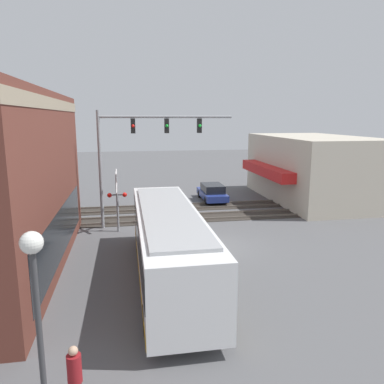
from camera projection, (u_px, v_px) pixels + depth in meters
name	position (u px, v px, depth m)	size (l,w,h in m)	color
ground_plane	(212.00, 246.00, 20.38)	(120.00, 120.00, 0.00)	#565659
shop_building	(312.00, 168.00, 31.60)	(12.96, 8.27, 5.37)	beige
city_bus	(168.00, 242.00, 15.86)	(11.69, 2.59, 3.12)	white
traffic_signal_gantry	(141.00, 141.00, 23.12)	(0.42, 8.38, 7.34)	gray
crossing_signal	(117.00, 195.00, 22.61)	(1.41, 1.18, 3.81)	gray
streetlamp	(39.00, 326.00, 7.32)	(0.44, 0.44, 4.81)	#38383A
rail_track_near	(193.00, 217.00, 26.17)	(2.60, 60.00, 0.15)	#332D28
rail_track_far	(185.00, 207.00, 29.26)	(2.60, 60.00, 0.15)	#332D28
parked_car_blue	(212.00, 193.00, 31.50)	(4.51, 1.82, 1.42)	navy
pedestrian_near_bus	(191.00, 228.00, 20.92)	(0.34, 0.34, 1.62)	black
pedestrian_by_lamp	(75.00, 379.00, 8.72)	(0.34, 0.34, 1.74)	black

